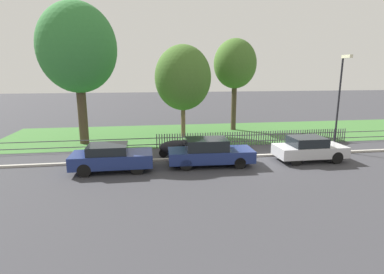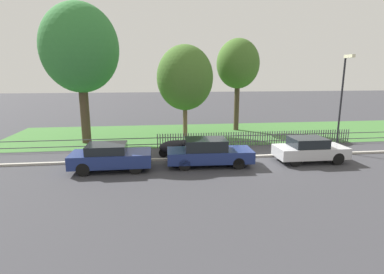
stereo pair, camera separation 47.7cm
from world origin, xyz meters
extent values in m
plane|color=#38383D|center=(0.00, 0.00, 0.00)|extent=(120.00, 120.00, 0.00)
cube|color=#B2ADA3|center=(0.00, 0.10, 0.06)|extent=(35.88, 0.20, 0.12)
cube|color=#3D7033|center=(0.00, 7.30, 0.01)|extent=(35.88, 8.72, 0.01)
cube|color=#4C4C51|center=(0.00, 2.96, 0.26)|extent=(35.88, 0.03, 0.05)
cube|color=#4C4C51|center=(0.00, 2.96, 0.68)|extent=(35.88, 0.03, 0.05)
cube|color=#4C4C51|center=(-6.64, 2.94, 0.47)|extent=(0.06, 0.03, 0.95)
cube|color=#4C4C51|center=(-6.47, 2.94, 0.47)|extent=(0.06, 0.03, 0.95)
cube|color=#4C4C51|center=(-6.30, 2.94, 0.47)|extent=(0.06, 0.03, 0.95)
cube|color=#4C4C51|center=(-6.13, 2.94, 0.47)|extent=(0.06, 0.03, 0.95)
cube|color=#4C4C51|center=(-5.97, 2.94, 0.47)|extent=(0.06, 0.03, 0.95)
cube|color=#4C4C51|center=(-5.80, 2.94, 0.47)|extent=(0.06, 0.03, 0.95)
cube|color=#4C4C51|center=(-5.63, 2.94, 0.47)|extent=(0.06, 0.03, 0.95)
cube|color=#4C4C51|center=(-5.46, 2.94, 0.47)|extent=(0.06, 0.03, 0.95)
cube|color=#4C4C51|center=(-5.29, 2.94, 0.47)|extent=(0.06, 0.03, 0.95)
cube|color=#4C4C51|center=(-5.13, 2.94, 0.47)|extent=(0.06, 0.03, 0.95)
cube|color=#4C4C51|center=(-4.96, 2.94, 0.47)|extent=(0.06, 0.03, 0.95)
cube|color=#4C4C51|center=(-4.79, 2.94, 0.47)|extent=(0.06, 0.03, 0.95)
cube|color=#4C4C51|center=(-4.62, 2.94, 0.47)|extent=(0.06, 0.03, 0.95)
cube|color=#4C4C51|center=(-4.45, 2.94, 0.47)|extent=(0.06, 0.03, 0.95)
cube|color=#4C4C51|center=(-4.29, 2.94, 0.47)|extent=(0.06, 0.03, 0.95)
cube|color=#4C4C51|center=(-4.12, 2.94, 0.47)|extent=(0.06, 0.03, 0.95)
cube|color=#4C4C51|center=(-3.95, 2.94, 0.47)|extent=(0.06, 0.03, 0.95)
cube|color=#4C4C51|center=(-3.78, 2.94, 0.47)|extent=(0.06, 0.03, 0.95)
cube|color=#4C4C51|center=(-3.61, 2.94, 0.47)|extent=(0.06, 0.03, 0.95)
cube|color=#4C4C51|center=(-3.44, 2.94, 0.47)|extent=(0.06, 0.03, 0.95)
cube|color=#4C4C51|center=(-3.28, 2.94, 0.47)|extent=(0.06, 0.03, 0.95)
cube|color=#4C4C51|center=(-3.11, 2.94, 0.47)|extent=(0.06, 0.03, 0.95)
cube|color=#4C4C51|center=(-2.94, 2.94, 0.47)|extent=(0.06, 0.03, 0.95)
cube|color=#4C4C51|center=(-2.77, 2.94, 0.47)|extent=(0.06, 0.03, 0.95)
cube|color=#4C4C51|center=(-2.60, 2.94, 0.47)|extent=(0.06, 0.03, 0.95)
cube|color=#4C4C51|center=(-2.44, 2.94, 0.47)|extent=(0.06, 0.03, 0.95)
cube|color=#4C4C51|center=(-2.27, 2.94, 0.47)|extent=(0.06, 0.03, 0.95)
cube|color=#4C4C51|center=(-2.10, 2.94, 0.47)|extent=(0.06, 0.03, 0.95)
cube|color=#4C4C51|center=(-1.93, 2.94, 0.47)|extent=(0.06, 0.03, 0.95)
cube|color=#4C4C51|center=(-1.76, 2.94, 0.47)|extent=(0.06, 0.03, 0.95)
cube|color=#4C4C51|center=(-1.60, 2.94, 0.47)|extent=(0.06, 0.03, 0.95)
cube|color=#4C4C51|center=(-1.43, 2.94, 0.47)|extent=(0.06, 0.03, 0.95)
cube|color=#4C4C51|center=(-1.26, 2.94, 0.47)|extent=(0.06, 0.03, 0.95)
cube|color=#4C4C51|center=(-1.09, 2.94, 0.47)|extent=(0.06, 0.03, 0.95)
cube|color=#4C4C51|center=(-0.92, 2.94, 0.47)|extent=(0.06, 0.03, 0.95)
cube|color=#4C4C51|center=(-0.76, 2.94, 0.47)|extent=(0.06, 0.03, 0.95)
cube|color=#4C4C51|center=(-0.59, 2.94, 0.47)|extent=(0.06, 0.03, 0.95)
cube|color=#4C4C51|center=(-0.42, 2.94, 0.47)|extent=(0.06, 0.03, 0.95)
cube|color=#4C4C51|center=(-0.25, 2.94, 0.47)|extent=(0.06, 0.03, 0.95)
cube|color=#4C4C51|center=(-0.08, 2.94, 0.47)|extent=(0.06, 0.03, 0.95)
cube|color=#4C4C51|center=(0.08, 2.94, 0.47)|extent=(0.06, 0.03, 0.95)
cube|color=#4C4C51|center=(0.25, 2.94, 0.47)|extent=(0.06, 0.03, 0.95)
cube|color=#4C4C51|center=(0.42, 2.94, 0.47)|extent=(0.06, 0.03, 0.95)
cube|color=#4C4C51|center=(0.59, 2.94, 0.47)|extent=(0.06, 0.03, 0.95)
cube|color=#4C4C51|center=(0.76, 2.94, 0.47)|extent=(0.06, 0.03, 0.95)
cube|color=#4C4C51|center=(0.92, 2.94, 0.47)|extent=(0.06, 0.03, 0.95)
cube|color=#4C4C51|center=(1.09, 2.94, 0.47)|extent=(0.06, 0.03, 0.95)
cube|color=#4C4C51|center=(1.26, 2.94, 0.47)|extent=(0.06, 0.03, 0.95)
cube|color=#4C4C51|center=(1.43, 2.94, 0.47)|extent=(0.06, 0.03, 0.95)
cube|color=#4C4C51|center=(1.60, 2.94, 0.47)|extent=(0.06, 0.03, 0.95)
cube|color=#4C4C51|center=(1.76, 2.94, 0.47)|extent=(0.06, 0.03, 0.95)
cube|color=#4C4C51|center=(1.93, 2.94, 0.47)|extent=(0.06, 0.03, 0.95)
cube|color=#4C4C51|center=(2.10, 2.94, 0.47)|extent=(0.06, 0.03, 0.95)
cube|color=#4C4C51|center=(2.27, 2.94, 0.47)|extent=(0.06, 0.03, 0.95)
cube|color=#4C4C51|center=(2.44, 2.94, 0.47)|extent=(0.06, 0.03, 0.95)
cube|color=#4C4C51|center=(2.60, 2.94, 0.47)|extent=(0.06, 0.03, 0.95)
cube|color=#4C4C51|center=(2.77, 2.94, 0.47)|extent=(0.06, 0.03, 0.95)
cube|color=#4C4C51|center=(2.94, 2.94, 0.47)|extent=(0.06, 0.03, 0.95)
cube|color=#4C4C51|center=(3.11, 2.94, 0.47)|extent=(0.06, 0.03, 0.95)
cube|color=#4C4C51|center=(3.28, 2.94, 0.47)|extent=(0.06, 0.03, 0.95)
cube|color=#4C4C51|center=(3.44, 2.94, 0.47)|extent=(0.06, 0.03, 0.95)
cube|color=#4C4C51|center=(3.61, 2.94, 0.47)|extent=(0.06, 0.03, 0.95)
cube|color=#4C4C51|center=(3.78, 2.94, 0.47)|extent=(0.06, 0.03, 0.95)
cube|color=#4C4C51|center=(3.95, 2.94, 0.47)|extent=(0.06, 0.03, 0.95)
cube|color=#4C4C51|center=(4.12, 2.94, 0.47)|extent=(0.06, 0.03, 0.95)
cube|color=#4C4C51|center=(4.29, 2.94, 0.47)|extent=(0.06, 0.03, 0.95)
cube|color=#4C4C51|center=(4.45, 2.94, 0.47)|extent=(0.06, 0.03, 0.95)
cube|color=#4C4C51|center=(4.62, 2.94, 0.47)|extent=(0.06, 0.03, 0.95)
cube|color=#4C4C51|center=(4.79, 2.94, 0.47)|extent=(0.06, 0.03, 0.95)
cube|color=#4C4C51|center=(4.96, 2.94, 0.47)|extent=(0.06, 0.03, 0.95)
cube|color=#4C4C51|center=(5.13, 2.94, 0.47)|extent=(0.06, 0.03, 0.95)
cube|color=#4C4C51|center=(5.29, 2.94, 0.47)|extent=(0.06, 0.03, 0.95)
cube|color=#4C4C51|center=(5.46, 2.94, 0.47)|extent=(0.06, 0.03, 0.95)
cube|color=#4C4C51|center=(5.63, 2.94, 0.47)|extent=(0.06, 0.03, 0.95)
cube|color=#4C4C51|center=(5.80, 2.94, 0.47)|extent=(0.06, 0.03, 0.95)
cube|color=#4C4C51|center=(5.97, 2.94, 0.47)|extent=(0.06, 0.03, 0.95)
cube|color=#4C4C51|center=(6.13, 2.94, 0.47)|extent=(0.06, 0.03, 0.95)
cube|color=#4C4C51|center=(6.30, 2.94, 0.47)|extent=(0.06, 0.03, 0.95)
cube|color=#4C4C51|center=(6.47, 2.94, 0.47)|extent=(0.06, 0.03, 0.95)
cube|color=#4C4C51|center=(6.64, 2.94, 0.47)|extent=(0.06, 0.03, 0.95)
cube|color=navy|center=(-8.98, -1.23, 0.60)|extent=(3.95, 1.75, 0.65)
cube|color=black|center=(-9.18, -1.23, 1.13)|extent=(1.90, 1.57, 0.43)
cylinder|color=black|center=(-7.76, -0.43, 0.32)|extent=(0.64, 0.14, 0.64)
cylinder|color=black|center=(-7.76, -2.02, 0.32)|extent=(0.64, 0.14, 0.64)
cylinder|color=black|center=(-10.21, -0.43, 0.32)|extent=(0.64, 0.14, 0.64)
cylinder|color=black|center=(-10.21, -2.03, 0.32)|extent=(0.64, 0.14, 0.64)
cube|color=navy|center=(-3.96, -1.11, 0.56)|extent=(4.50, 1.83, 0.61)
cube|color=black|center=(-4.18, -1.10, 1.16)|extent=(2.19, 1.58, 0.58)
cylinder|color=black|center=(-2.55, -0.40, 0.30)|extent=(0.61, 0.16, 0.60)
cylinder|color=black|center=(-2.61, -1.92, 0.30)|extent=(0.61, 0.16, 0.60)
cylinder|color=black|center=(-5.30, -0.29, 0.30)|extent=(0.61, 0.16, 0.60)
cylinder|color=black|center=(-5.36, -1.81, 0.30)|extent=(0.61, 0.16, 0.60)
cube|color=#BCBCC1|center=(1.65, -1.09, 0.57)|extent=(3.80, 1.69, 0.59)
cube|color=black|center=(1.46, -1.09, 1.11)|extent=(1.83, 1.51, 0.49)
cylinder|color=black|center=(2.83, -0.33, 0.33)|extent=(0.66, 0.14, 0.66)
cylinder|color=black|center=(2.82, -1.87, 0.33)|extent=(0.66, 0.14, 0.66)
cylinder|color=black|center=(0.47, -0.32, 0.33)|extent=(0.66, 0.14, 0.66)
cylinder|color=black|center=(0.47, -1.86, 0.33)|extent=(0.66, 0.14, 0.66)
cylinder|color=black|center=(-4.84, 0.85, 0.27)|extent=(0.54, 0.12, 0.53)
cylinder|color=black|center=(-6.33, 0.78, 0.27)|extent=(0.54, 0.12, 0.53)
ellipsoid|color=black|center=(-5.59, 0.81, 0.59)|extent=(2.00, 0.84, 0.78)
ellipsoid|color=black|center=(-5.12, 0.84, 0.80)|extent=(0.50, 0.95, 0.36)
cylinder|color=#473828|center=(-11.55, 5.18, 2.39)|extent=(0.61, 0.61, 4.79)
ellipsoid|color=#337A38|center=(-11.55, 5.18, 6.39)|extent=(5.06, 5.06, 5.81)
cylinder|color=brown|center=(-4.48, 6.42, 1.56)|extent=(0.33, 0.33, 3.12)
ellipsoid|color=#426B28|center=(-4.48, 6.42, 4.44)|extent=(4.17, 4.17, 4.80)
cylinder|color=#473828|center=(0.10, 8.50, 2.21)|extent=(0.42, 0.42, 4.42)
ellipsoid|color=#426B28|center=(0.10, 8.50, 5.53)|extent=(3.51, 3.51, 4.03)
cylinder|color=black|center=(4.30, 0.62, 2.81)|extent=(0.11, 0.11, 5.62)
cube|color=beige|center=(4.30, 0.27, 5.72)|extent=(0.20, 0.76, 0.18)
camera|label=1|loc=(-7.22, -15.98, 4.81)|focal=28.00mm
camera|label=2|loc=(-6.75, -16.04, 4.81)|focal=28.00mm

